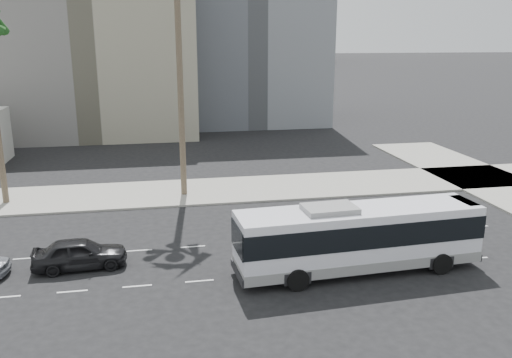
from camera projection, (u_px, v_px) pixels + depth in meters
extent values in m
plane|color=black|center=(259.00, 276.00, 26.66)|extent=(700.00, 700.00, 0.00)
cube|color=gray|center=(221.00, 190.00, 41.35)|extent=(120.00, 7.00, 0.15)
cube|color=slate|center=(93.00, 59.00, 64.88)|extent=(24.00, 18.00, 18.00)
cube|color=#585C63|center=(245.00, 26.00, 74.05)|extent=(20.00, 20.00, 26.00)
cube|color=beige|center=(157.00, 14.00, 257.82)|extent=(42.00, 42.00, 44.00)
cube|color=gray|center=(296.00, 0.00, 278.07)|extent=(22.00, 22.00, 60.00)
cube|color=silver|center=(359.00, 235.00, 26.84)|extent=(12.65, 3.47, 2.80)
cube|color=black|center=(359.00, 228.00, 26.74)|extent=(12.71, 3.54, 1.19)
cube|color=gray|center=(357.00, 258.00, 27.16)|extent=(12.67, 3.51, 0.54)
cube|color=gray|center=(329.00, 209.00, 26.16)|extent=(2.68, 1.87, 0.32)
cube|color=#262628|center=(468.00, 205.00, 27.57)|extent=(0.76, 1.98, 0.32)
cylinder|color=black|center=(443.00, 266.00, 26.60)|extent=(1.08, 0.32, 1.08)
cylinder|color=black|center=(417.00, 245.00, 29.22)|extent=(1.08, 0.32, 1.08)
cylinder|color=black|center=(295.00, 278.00, 25.24)|extent=(1.08, 0.32, 1.08)
cylinder|color=black|center=(281.00, 255.00, 27.86)|extent=(1.08, 0.32, 1.08)
imported|color=black|center=(80.00, 253.00, 27.45)|extent=(2.22, 4.85, 1.61)
cylinder|color=brown|center=(180.00, 74.00, 37.81)|extent=(0.50, 0.50, 18.09)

